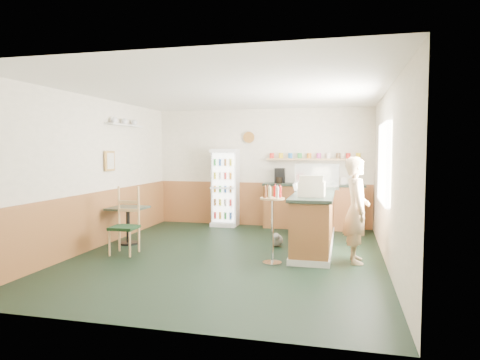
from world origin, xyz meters
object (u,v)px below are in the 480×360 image
(cash_register, at_px, (312,189))
(cafe_chair, at_px, (127,219))
(shopkeeper, at_px, (356,210))
(condiment_stand, at_px, (272,214))
(drinks_fridge, at_px, (225,188))
(display_case, at_px, (317,176))
(cafe_table, at_px, (128,218))

(cash_register, bearing_deg, cafe_chair, -171.29)
(shopkeeper, distance_m, condiment_stand, 1.31)
(drinks_fridge, relative_size, condiment_stand, 1.49)
(display_case, bearing_deg, shopkeeper, -65.09)
(drinks_fridge, xyz_separation_m, condiment_stand, (1.60, -3.05, -0.12))
(condiment_stand, relative_size, cafe_table, 1.72)
(cash_register, height_order, condiment_stand, cash_register)
(shopkeeper, xyz_separation_m, cafe_chair, (-3.78, -0.28, -0.23))
(drinks_fridge, relative_size, cash_register, 4.11)
(cash_register, bearing_deg, shopkeeper, -10.12)
(drinks_fridge, distance_m, shopkeeper, 3.92)
(cash_register, distance_m, cafe_chair, 3.16)
(cash_register, distance_m, cafe_table, 3.47)
(drinks_fridge, xyz_separation_m, shopkeeper, (2.86, -2.68, -0.06))
(condiment_stand, distance_m, cafe_table, 2.94)
(display_case, distance_m, cafe_table, 3.67)
(condiment_stand, height_order, cafe_chair, condiment_stand)
(condiment_stand, distance_m, cafe_chair, 2.53)
(display_case, bearing_deg, condiment_stand, -106.59)
(shopkeeper, height_order, cafe_table, shopkeeper)
(drinks_fridge, relative_size, shopkeeper, 1.08)
(cash_register, relative_size, cafe_table, 0.62)
(cafe_table, bearing_deg, cafe_chair, -63.23)
(cash_register, relative_size, condiment_stand, 0.36)
(drinks_fridge, distance_m, cash_register, 3.34)
(condiment_stand, bearing_deg, shopkeeper, 16.45)
(shopkeeper, bearing_deg, cafe_table, 78.99)
(shopkeeper, bearing_deg, display_case, 18.83)
(display_case, height_order, cafe_chair, display_case)
(condiment_stand, bearing_deg, cafe_table, 165.68)
(display_case, bearing_deg, cafe_chair, -149.90)
(shopkeeper, height_order, cafe_chair, shopkeeper)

